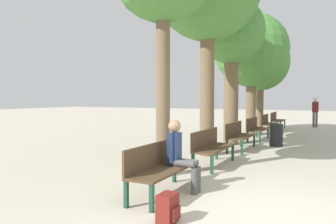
# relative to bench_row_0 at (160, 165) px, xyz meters

# --- Properties ---
(ground_plane) EXTENTS (80.00, 80.00, 0.00)m
(ground_plane) POSITION_rel_bench_row_0_xyz_m (1.83, -0.31, -0.50)
(ground_plane) COLOR beige
(bench_row_0) EXTENTS (0.53, 1.77, 0.87)m
(bench_row_0) POSITION_rel_bench_row_0_xyz_m (0.00, 0.00, 0.00)
(bench_row_0) COLOR #4C3823
(bench_row_0) RESTS_ON ground_plane
(bench_row_1) EXTENTS (0.53, 1.77, 0.87)m
(bench_row_1) POSITION_rel_bench_row_0_xyz_m (0.00, 2.64, 0.00)
(bench_row_1) COLOR #4C3823
(bench_row_1) RESTS_ON ground_plane
(bench_row_2) EXTENTS (0.53, 1.77, 0.87)m
(bench_row_2) POSITION_rel_bench_row_0_xyz_m (0.00, 5.28, 0.00)
(bench_row_2) COLOR #4C3823
(bench_row_2) RESTS_ON ground_plane
(bench_row_3) EXTENTS (0.53, 1.77, 0.87)m
(bench_row_3) POSITION_rel_bench_row_0_xyz_m (0.00, 7.91, 0.00)
(bench_row_3) COLOR #4C3823
(bench_row_3) RESTS_ON ground_plane
(bench_row_4) EXTENTS (0.53, 1.77, 0.87)m
(bench_row_4) POSITION_rel_bench_row_0_xyz_m (0.00, 10.55, 0.00)
(bench_row_4) COLOR #4C3823
(bench_row_4) RESTS_ON ground_plane
(bench_row_5) EXTENTS (0.53, 1.77, 0.87)m
(bench_row_5) POSITION_rel_bench_row_0_xyz_m (0.00, 13.19, 0.00)
(bench_row_5) COLOR #4C3823
(bench_row_5) RESTS_ON ground_plane
(tree_row_2) EXTENTS (2.31, 2.31, 5.14)m
(tree_row_2) POSITION_rel_bench_row_0_xyz_m (-0.56, 6.39, 3.32)
(tree_row_2) COLOR brown
(tree_row_2) RESTS_ON ground_plane
(tree_row_3) EXTENTS (3.20, 3.20, 5.32)m
(tree_row_3) POSITION_rel_bench_row_0_xyz_m (-0.56, 9.55, 3.17)
(tree_row_3) COLOR brown
(tree_row_3) RESTS_ON ground_plane
(tree_row_4) EXTENTS (2.81, 2.81, 4.80)m
(tree_row_4) POSITION_rel_bench_row_0_xyz_m (-0.56, 11.56, 2.86)
(tree_row_4) COLOR brown
(tree_row_4) RESTS_ON ground_plane
(person_seated) EXTENTS (0.58, 0.33, 1.26)m
(person_seated) POSITION_rel_bench_row_0_xyz_m (0.24, 0.33, 0.17)
(person_seated) COLOR #4C4C4C
(person_seated) RESTS_ON ground_plane
(backpack) EXTENTS (0.25, 0.31, 0.38)m
(backpack) POSITION_rel_bench_row_0_xyz_m (0.69, -1.07, -0.32)
(backpack) COLOR maroon
(backpack) RESTS_ON ground_plane
(pedestrian_near) EXTENTS (0.33, 0.26, 1.64)m
(pedestrian_near) POSITION_rel_bench_row_0_xyz_m (1.81, 14.86, 0.44)
(pedestrian_near) COLOR #4C4C4C
(pedestrian_near) RESTS_ON ground_plane
(trash_bin) EXTENTS (0.45, 0.45, 0.76)m
(trash_bin) POSITION_rel_bench_row_0_xyz_m (0.94, 6.66, -0.13)
(trash_bin) COLOR #232328
(trash_bin) RESTS_ON ground_plane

